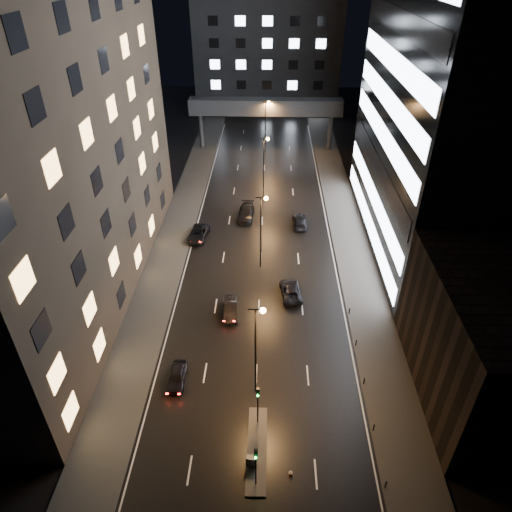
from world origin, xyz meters
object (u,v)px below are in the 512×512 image
object	(u,v)px
car_away_b	(230,308)
car_toward_a	(291,291)
car_away_c	(198,234)
car_away_d	(246,213)
car_toward_b	(300,221)
car_away_a	(177,376)
utility_cabinet	(251,461)

from	to	relation	value
car_away_b	car_toward_a	xyz separation A→B (m)	(6.90, 3.46, -0.04)
car_away_c	car_toward_a	size ratio (longest dim) A/B	1.06
car_away_d	car_toward_a	world-z (taller)	car_away_d
car_away_d	car_toward_b	distance (m)	8.29
car_away_c	car_toward_a	distance (m)	17.78
car_away_a	car_toward_b	size ratio (longest dim) A/B	0.78
car_away_b	car_toward_b	world-z (taller)	car_toward_b
car_toward_a	car_toward_b	world-z (taller)	car_toward_b
car_away_a	car_away_b	bearing A→B (deg)	66.44
car_away_d	car_toward_b	world-z (taller)	car_away_d
car_toward_a	car_away_c	bearing A→B (deg)	-51.54
car_toward_b	car_toward_a	bearing A→B (deg)	81.99
car_toward_a	car_away_d	bearing A→B (deg)	-78.70
car_away_b	car_toward_a	distance (m)	7.72
car_away_c	car_toward_a	bearing A→B (deg)	-37.50
car_away_b	utility_cabinet	distance (m)	18.57
car_toward_a	car_toward_b	size ratio (longest dim) A/B	0.99
car_away_b	car_toward_b	distance (m)	21.91
car_away_d	car_away_b	bearing A→B (deg)	-88.30
car_toward_b	car_away_b	bearing A→B (deg)	64.80
car_away_b	car_away_c	world-z (taller)	car_away_c
car_away_a	utility_cabinet	bearing A→B (deg)	-48.77
car_away_a	utility_cabinet	size ratio (longest dim) A/B	3.56
car_away_d	car_away_a	bearing A→B (deg)	-95.40
car_toward_b	car_away_d	bearing A→B (deg)	-15.45
car_away_a	utility_cabinet	distance (m)	11.20
car_away_a	utility_cabinet	xyz separation A→B (m)	(7.39, -8.42, 0.03)
car_toward_b	car_away_a	bearing A→B (deg)	64.78
car_away_a	car_away_c	bearing A→B (deg)	93.32
car_away_b	car_toward_b	xyz separation A→B (m)	(8.73, 20.09, 0.00)
car_away_d	utility_cabinet	distance (m)	40.44
car_toward_a	car_away_b	bearing A→B (deg)	19.45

